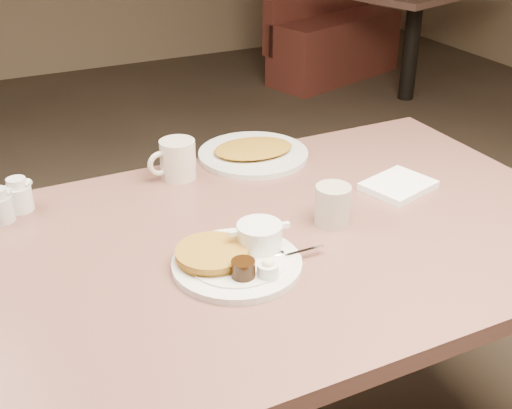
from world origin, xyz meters
name	(u,v)px	position (x,y,z in m)	size (l,w,h in m)	color
diner_table	(260,301)	(0.00, 0.00, 0.58)	(1.50, 0.90, 0.75)	#84564C
main_plate	(238,255)	(-0.09, -0.08, 0.77)	(0.33, 0.30, 0.07)	white
coffee_mug_near	(333,204)	(0.17, -0.01, 0.80)	(0.12, 0.10, 0.09)	#B6AC9D
napkin	(398,186)	(0.41, 0.06, 0.76)	(0.19, 0.17, 0.02)	white
coffee_mug_far	(177,160)	(-0.06, 0.36, 0.80)	(0.13, 0.10, 0.10)	beige
creamer_right	(18,196)	(-0.45, 0.36, 0.79)	(0.09, 0.07, 0.08)	silver
hash_plate	(253,152)	(0.17, 0.39, 0.76)	(0.33, 0.33, 0.04)	silver
booth_back_right	(339,23)	(2.10, 2.95, 0.41)	(1.36, 1.48, 1.12)	brown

